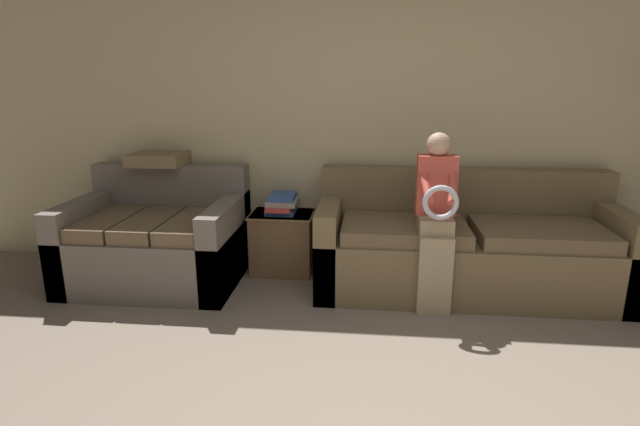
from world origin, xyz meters
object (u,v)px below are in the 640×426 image
couch_side (159,241)px  couch_main (466,248)px  book_stack (282,204)px  side_shelf (283,242)px  throw_pillow (160,158)px  child_left_seated (436,215)px

couch_side → couch_main: bearing=1.5°
couch_side → book_stack: (0.97, 0.26, 0.27)m
book_stack → couch_side: bearing=-164.9°
couch_main → couch_side: size_ratio=1.73×
side_shelf → throw_pillow: 1.25m
couch_side → side_shelf: (0.97, 0.26, -0.06)m
side_shelf → child_left_seated: bearing=-25.1°
couch_side → child_left_seated: (2.14, -0.29, 0.36)m
throw_pillow → couch_side: bearing=-77.1°
couch_main → side_shelf: (-1.47, 0.20, -0.07)m
couch_main → book_stack: couch_main is taller
child_left_seated → book_stack: child_left_seated is taller
couch_main → child_left_seated: size_ratio=1.83×
throw_pillow → book_stack: bearing=-4.9°
couch_side → side_shelf: couch_side is taller
couch_side → throw_pillow: (-0.08, 0.35, 0.62)m
couch_main → book_stack: size_ratio=7.24×
couch_main → child_left_seated: child_left_seated is taller
book_stack → throw_pillow: (-1.05, 0.09, 0.35)m
couch_main → side_shelf: size_ratio=4.35×
side_shelf → book_stack: size_ratio=1.66×
couch_main → side_shelf: 1.48m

